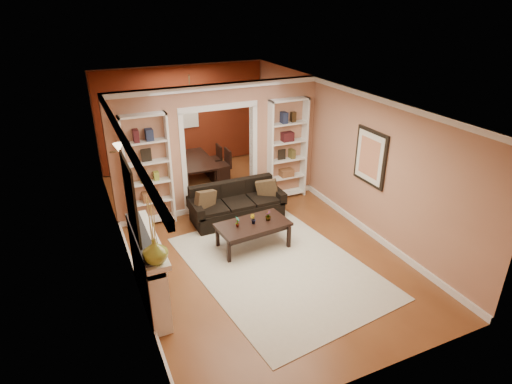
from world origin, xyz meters
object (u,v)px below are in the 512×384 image
bookshelf_left (148,171)px  fireplace (150,270)px  coffee_table (253,235)px  bookshelf_right (287,150)px  dining_table (195,170)px  sofa (237,203)px

bookshelf_left → fireplace: (-0.54, -2.53, -0.57)m
coffee_table → bookshelf_right: size_ratio=0.57×
coffee_table → fireplace: size_ratio=0.77×
dining_table → coffee_table: bearing=-179.0°
sofa → coffee_table: sofa is taller
fireplace → dining_table: fireplace is taller
bookshelf_left → fireplace: size_ratio=1.35×
sofa → bookshelf_right: bearing=21.7°
fireplace → dining_table: size_ratio=1.03×
bookshelf_right → fireplace: size_ratio=1.35×
fireplace → coffee_table: bearing=21.8°
coffee_table → fireplace: 2.22m
bookshelf_left → bookshelf_right: size_ratio=1.00×
bookshelf_left → bookshelf_right: same height
sofa → bookshelf_left: bookshelf_left is taller
coffee_table → dining_table: bearing=86.0°
sofa → dining_table: (-0.20, 2.33, -0.09)m
coffee_table → bookshelf_right: 2.51m
dining_table → sofa: bearing=-175.1°
bookshelf_right → dining_table: (-1.66, 1.75, -0.86)m
dining_table → bookshelf_right: bearing=-136.5°
bookshelf_left → dining_table: bearing=50.5°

